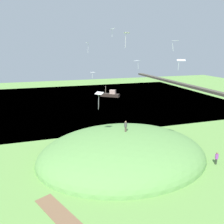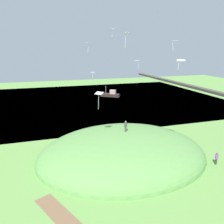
{
  "view_description": "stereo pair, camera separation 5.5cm",
  "coord_description": "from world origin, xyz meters",
  "px_view_note": "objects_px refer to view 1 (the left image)",
  "views": [
    {
      "loc": [
        35.23,
        -14.61,
        15.38
      ],
      "look_at": [
        1.27,
        -3.89,
        5.4
      ],
      "focal_mm": 36.39,
      "sensor_mm": 36.0,
      "label": 1
    },
    {
      "loc": [
        35.25,
        -14.55,
        15.38
      ],
      "look_at": [
        1.27,
        -3.89,
        5.4
      ],
      "focal_mm": 36.39,
      "sensor_mm": 36.0,
      "label": 2
    }
  ],
  "objects_px": {
    "person_walking_path": "(126,125)",
    "person_on_hilltop": "(217,157)",
    "kite_3": "(99,94)",
    "kite_2": "(113,29)",
    "mooring_post": "(122,129)",
    "kite_1": "(175,41)",
    "kite_4": "(137,61)",
    "kite_0": "(87,44)",
    "boat_on_lake": "(111,94)",
    "kite_5": "(93,73)",
    "kite_6": "(127,34)",
    "kite_7": "(181,60)"
  },
  "relations": [
    {
      "from": "person_on_hilltop",
      "to": "kite_4",
      "type": "xyz_separation_m",
      "value": [
        -10.73,
        -7.48,
        12.41
      ]
    },
    {
      "from": "person_walking_path",
      "to": "kite_1",
      "type": "distance_m",
      "value": 15.63
    },
    {
      "from": "kite_4",
      "to": "kite_7",
      "type": "xyz_separation_m",
      "value": [
        10.68,
        0.64,
        0.54
      ]
    },
    {
      "from": "person_walking_path",
      "to": "person_on_hilltop",
      "type": "bearing_deg",
      "value": 136.29
    },
    {
      "from": "boat_on_lake",
      "to": "kite_7",
      "type": "distance_m",
      "value": 50.02
    },
    {
      "from": "person_walking_path",
      "to": "kite_3",
      "type": "height_order",
      "value": "kite_3"
    },
    {
      "from": "kite_3",
      "to": "kite_0",
      "type": "bearing_deg",
      "value": 174.38
    },
    {
      "from": "kite_1",
      "to": "mooring_post",
      "type": "distance_m",
      "value": 18.23
    },
    {
      "from": "person_on_hilltop",
      "to": "kite_1",
      "type": "distance_m",
      "value": 18.51
    },
    {
      "from": "kite_7",
      "to": "kite_2",
      "type": "bearing_deg",
      "value": -167.15
    },
    {
      "from": "kite_3",
      "to": "kite_5",
      "type": "relative_size",
      "value": 1.97
    },
    {
      "from": "kite_1",
      "to": "kite_6",
      "type": "xyz_separation_m",
      "value": [
        -0.72,
        -7.94,
        0.99
      ]
    },
    {
      "from": "person_walking_path",
      "to": "kite_5",
      "type": "xyz_separation_m",
      "value": [
        -14.55,
        -1.44,
        6.19
      ]
    },
    {
      "from": "kite_7",
      "to": "person_on_hilltop",
      "type": "bearing_deg",
      "value": 89.57
    },
    {
      "from": "kite_2",
      "to": "kite_3",
      "type": "xyz_separation_m",
      "value": [
        8.94,
        -4.68,
        -8.8
      ]
    },
    {
      "from": "boat_on_lake",
      "to": "kite_5",
      "type": "height_order",
      "value": "kite_5"
    },
    {
      "from": "kite_3",
      "to": "kite_4",
      "type": "bearing_deg",
      "value": 122.9
    },
    {
      "from": "kite_5",
      "to": "kite_1",
      "type": "bearing_deg",
      "value": 45.34
    },
    {
      "from": "kite_0",
      "to": "kite_4",
      "type": "distance_m",
      "value": 10.86
    },
    {
      "from": "kite_3",
      "to": "kite_4",
      "type": "height_order",
      "value": "kite_4"
    },
    {
      "from": "boat_on_lake",
      "to": "person_on_hilltop",
      "type": "bearing_deg",
      "value": -52.1
    },
    {
      "from": "kite_5",
      "to": "kite_7",
      "type": "relative_size",
      "value": 0.98
    },
    {
      "from": "kite_7",
      "to": "mooring_post",
      "type": "distance_m",
      "value": 20.94
    },
    {
      "from": "kite_1",
      "to": "kite_5",
      "type": "bearing_deg",
      "value": -134.66
    },
    {
      "from": "person_walking_path",
      "to": "kite_3",
      "type": "distance_m",
      "value": 6.4
    },
    {
      "from": "kite_2",
      "to": "kite_0",
      "type": "bearing_deg",
      "value": -142.83
    },
    {
      "from": "boat_on_lake",
      "to": "person_walking_path",
      "type": "height_order",
      "value": "person_walking_path"
    },
    {
      "from": "boat_on_lake",
      "to": "kite_4",
      "type": "bearing_deg",
      "value": -63.38
    },
    {
      "from": "boat_on_lake",
      "to": "kite_6",
      "type": "height_order",
      "value": "kite_6"
    },
    {
      "from": "person_walking_path",
      "to": "kite_3",
      "type": "xyz_separation_m",
      "value": [
        0.6,
        -4.04,
        4.92
      ]
    },
    {
      "from": "kite_5",
      "to": "kite_6",
      "type": "relative_size",
      "value": 0.52
    },
    {
      "from": "person_walking_path",
      "to": "kite_6",
      "type": "distance_m",
      "value": 13.64
    },
    {
      "from": "kite_2",
      "to": "kite_3",
      "type": "relative_size",
      "value": 0.6
    },
    {
      "from": "kite_1",
      "to": "kite_6",
      "type": "relative_size",
      "value": 0.71
    },
    {
      "from": "kite_7",
      "to": "kite_5",
      "type": "bearing_deg",
      "value": -165.44
    },
    {
      "from": "kite_2",
      "to": "kite_7",
      "type": "distance_m",
      "value": 15.81
    },
    {
      "from": "boat_on_lake",
      "to": "mooring_post",
      "type": "xyz_separation_m",
      "value": [
        31.88,
        -7.51,
        -0.26
      ]
    },
    {
      "from": "person_on_hilltop",
      "to": "kite_5",
      "type": "xyz_separation_m",
      "value": [
        -21.08,
        -12.3,
        9.75
      ]
    },
    {
      "from": "boat_on_lake",
      "to": "kite_5",
      "type": "xyz_separation_m",
      "value": [
        26.76,
        -11.89,
        10.11
      ]
    },
    {
      "from": "boat_on_lake",
      "to": "kite_2",
      "type": "distance_m",
      "value": 38.66
    },
    {
      "from": "person_on_hilltop",
      "to": "kite_1",
      "type": "bearing_deg",
      "value": -83.9
    },
    {
      "from": "person_walking_path",
      "to": "kite_4",
      "type": "height_order",
      "value": "kite_4"
    },
    {
      "from": "boat_on_lake",
      "to": "person_on_hilltop",
      "type": "distance_m",
      "value": 47.84
    },
    {
      "from": "kite_5",
      "to": "person_on_hilltop",
      "type": "bearing_deg",
      "value": 30.26
    },
    {
      "from": "boat_on_lake",
      "to": "kite_2",
      "type": "xyz_separation_m",
      "value": [
        32.96,
        -9.81,
        17.65
      ]
    },
    {
      "from": "kite_1",
      "to": "kite_7",
      "type": "height_order",
      "value": "kite_1"
    },
    {
      "from": "kite_4",
      "to": "person_on_hilltop",
      "type": "bearing_deg",
      "value": 34.89
    },
    {
      "from": "mooring_post",
      "to": "kite_2",
      "type": "bearing_deg",
      "value": -64.77
    },
    {
      "from": "person_on_hilltop",
      "to": "kite_4",
      "type": "height_order",
      "value": "kite_4"
    },
    {
      "from": "person_walking_path",
      "to": "mooring_post",
      "type": "height_order",
      "value": "person_walking_path"
    }
  ]
}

